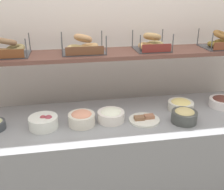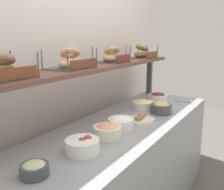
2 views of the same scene
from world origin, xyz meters
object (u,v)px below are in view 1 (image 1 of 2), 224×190
object	(u,v)px
bowl_chocolate_spread	(222,102)
bagel_basket_plain	(83,46)
bowl_beet_salad	(44,122)
bagel_basket_everything	(8,49)
bowl_hummus	(184,116)
serving_plate_white	(144,119)
bagel_basket_sesame	(152,44)
bowl_egg_salad	(181,105)
bagel_basket_cinnamon_raisin	(220,42)
bowl_cream_cheese	(111,115)
bowl_lox_spread	(82,118)

from	to	relation	value
bowl_chocolate_spread	bagel_basket_plain	distance (m)	1.18
bowl_beet_salad	bowl_chocolate_spread	distance (m)	1.39
bagel_basket_everything	bagel_basket_plain	distance (m)	0.54
bowl_hummus	bowl_chocolate_spread	distance (m)	0.45
serving_plate_white	bagel_basket_sesame	xyz separation A→B (m)	(0.14, 0.36, 0.47)
bowl_hummus	bowl_egg_salad	size ratio (longest dim) A/B	0.91
bowl_hummus	serving_plate_white	world-z (taller)	bowl_hummus
bagel_basket_plain	bagel_basket_cinnamon_raisin	xyz separation A→B (m)	(1.11, -0.03, -0.00)
bowl_egg_salad	bowl_beet_salad	xyz separation A→B (m)	(-1.04, -0.11, 0.00)
bowl_cream_cheese	serving_plate_white	bearing A→B (deg)	-10.66
serving_plate_white	bagel_basket_everything	world-z (taller)	bagel_basket_everything
bagel_basket_plain	bagel_basket_sesame	distance (m)	0.53
bowl_hummus	bagel_basket_sesame	size ratio (longest dim) A/B	0.65
bowl_cream_cheese	serving_plate_white	xyz separation A→B (m)	(0.24, -0.04, -0.03)
bowl_lox_spread	bagel_basket_everything	world-z (taller)	bagel_basket_everything
bowl_beet_salad	bowl_lox_spread	world-z (taller)	bowl_lox_spread
bagel_basket_plain	bowl_chocolate_spread	bearing A→B (deg)	-12.30
bowl_hummus	bagel_basket_cinnamon_raisin	world-z (taller)	bagel_basket_cinnamon_raisin
bowl_lox_spread	bagel_basket_sesame	bearing A→B (deg)	29.53
bagel_basket_cinnamon_raisin	bowl_hummus	bearing A→B (deg)	-137.70
bagel_basket_sesame	serving_plate_white	bearing A→B (deg)	-111.71
bowl_egg_salad	bowl_chocolate_spread	xyz separation A→B (m)	(0.35, -0.00, 0.00)
bagel_basket_plain	bagel_basket_cinnamon_raisin	world-z (taller)	bagel_basket_plain
bagel_basket_sesame	bagel_basket_cinnamon_raisin	bearing A→B (deg)	-1.97
bagel_basket_sesame	bagel_basket_cinnamon_raisin	size ratio (longest dim) A/B	0.95
bowl_cream_cheese	serving_plate_white	size ratio (longest dim) A/B	0.88
bowl_hummus	bowl_cream_cheese	size ratio (longest dim) A/B	0.93
bowl_hummus	serving_plate_white	size ratio (longest dim) A/B	0.82
bagel_basket_everything	bagel_basket_plain	bearing A→B (deg)	0.10
bowl_beet_salad	serving_plate_white	bearing A→B (deg)	-2.14
bowl_beet_salad	serving_plate_white	xyz separation A→B (m)	(0.70, -0.03, -0.03)
bowl_hummus	bowl_chocolate_spread	bearing A→B (deg)	25.72
bowl_beet_salad	bowl_chocolate_spread	bearing A→B (deg)	4.35
bowl_hummus	bowl_chocolate_spread	xyz separation A→B (m)	(0.41, 0.20, -0.01)
bowl_beet_salad	bagel_basket_everything	xyz separation A→B (m)	(-0.23, 0.34, 0.44)
serving_plate_white	bowl_beet_salad	bearing A→B (deg)	177.86
bowl_hummus	bagel_basket_plain	world-z (taller)	bagel_basket_plain
bowl_cream_cheese	bagel_basket_plain	size ratio (longest dim) A/B	0.60
bowl_hummus	bagel_basket_plain	distance (m)	0.90
bowl_cream_cheese	bowl_egg_salad	distance (m)	0.58
bowl_beet_salad	bowl_lox_spread	xyz separation A→B (m)	(0.26, -0.00, 0.01)
bowl_egg_salad	bagel_basket_cinnamon_raisin	bearing A→B (deg)	27.75
bowl_beet_salad	bagel_basket_plain	bearing A→B (deg)	47.32
bowl_hummus	bagel_basket_everything	world-z (taller)	bagel_basket_everything
bowl_lox_spread	serving_plate_white	distance (m)	0.45
bagel_basket_everything	bagel_basket_cinnamon_raisin	size ratio (longest dim) A/B	1.00
bowl_lox_spread	bagel_basket_plain	distance (m)	0.55
bowl_egg_salad	bowl_lox_spread	distance (m)	0.79
bowl_egg_salad	serving_plate_white	bearing A→B (deg)	-157.75
bowl_cream_cheese	bowl_hummus	bearing A→B (deg)	-12.20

